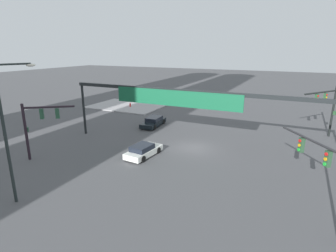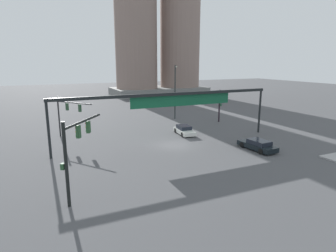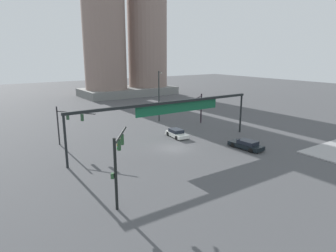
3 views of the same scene
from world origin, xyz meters
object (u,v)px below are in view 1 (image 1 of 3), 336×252
at_px(streetlamp_curved_arm, 8,126).
at_px(sedan_car_waiting_far, 153,122).
at_px(fire_hydrant_on_curb, 130,105).
at_px(traffic_signal_near_corner, 327,104).
at_px(traffic_signal_opposite_side, 326,166).
at_px(traffic_signal_cross_street, 37,122).
at_px(sedan_car_approaching, 143,151).

relative_size(streetlamp_curved_arm, sedan_car_waiting_far, 1.92).
height_order(sedan_car_waiting_far, fire_hydrant_on_curb, sedan_car_waiting_far).
distance_m(streetlamp_curved_arm, fire_hydrant_on_curb, 31.40).
distance_m(traffic_signal_near_corner, streetlamp_curved_arm, 31.50).
bearing_deg(streetlamp_curved_arm, traffic_signal_opposite_side, -51.97).
xyz_separation_m(traffic_signal_opposite_side, streetlamp_curved_arm, (18.52, 5.97, 1.62)).
bearing_deg(streetlamp_curved_arm, traffic_signal_cross_street, 59.23).
height_order(traffic_signal_cross_street, streetlamp_curved_arm, streetlamp_curved_arm).
height_order(traffic_signal_opposite_side, fire_hydrant_on_curb, traffic_signal_opposite_side).
xyz_separation_m(traffic_signal_opposite_side, sedan_car_approaching, (14.84, -4.65, -3.17)).
bearing_deg(traffic_signal_opposite_side, sedan_car_approaching, 36.91).
height_order(sedan_car_approaching, fire_hydrant_on_curb, sedan_car_approaching).
distance_m(traffic_signal_opposite_side, sedan_car_waiting_far, 24.26).
bearing_deg(streetlamp_curved_arm, fire_hydrant_on_curb, 39.02).
xyz_separation_m(traffic_signal_cross_street, streetlamp_curved_arm, (-4.81, 5.93, 1.73)).
distance_m(traffic_signal_near_corner, traffic_signal_opposite_side, 18.53).
bearing_deg(traffic_signal_near_corner, sedan_car_approaching, -14.05).
height_order(traffic_signal_cross_street, sedan_car_waiting_far, traffic_signal_cross_street).
xyz_separation_m(sedan_car_approaching, fire_hydrant_on_curb, (13.71, -18.74, -0.09)).
bearing_deg(traffic_signal_opposite_side, streetlamp_curved_arm, 72.18).
distance_m(traffic_signal_opposite_side, fire_hydrant_on_curb, 37.05).
bearing_deg(fire_hydrant_on_curb, traffic_signal_near_corner, 170.66).
relative_size(traffic_signal_opposite_side, traffic_signal_cross_street, 1.01).
height_order(traffic_signal_cross_street, fire_hydrant_on_curb, traffic_signal_cross_street).
height_order(traffic_signal_near_corner, traffic_signal_cross_street, traffic_signal_near_corner).
bearing_deg(traffic_signal_cross_street, traffic_signal_near_corner, 1.44).
distance_m(traffic_signal_cross_street, sedan_car_waiting_far, 15.57).
distance_m(traffic_signal_opposite_side, sedan_car_approaching, 15.87).
height_order(traffic_signal_near_corner, traffic_signal_opposite_side, traffic_signal_near_corner).
xyz_separation_m(streetlamp_curved_arm, sedan_car_waiting_far, (0.58, -20.59, -4.78)).
distance_m(traffic_signal_near_corner, sedan_car_waiting_far, 21.05).
bearing_deg(traffic_signal_near_corner, sedan_car_waiting_far, -43.95).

